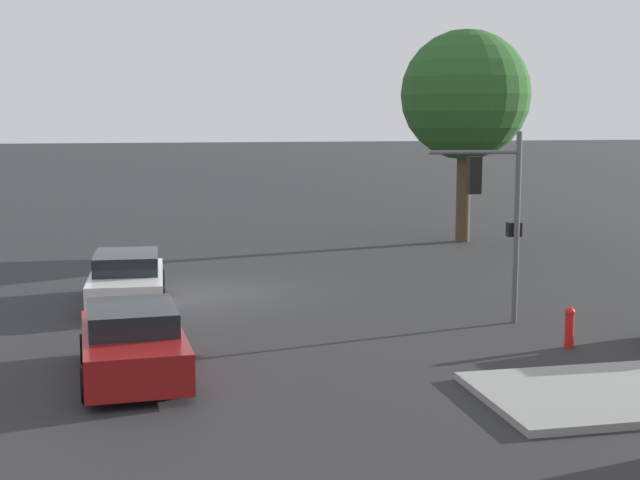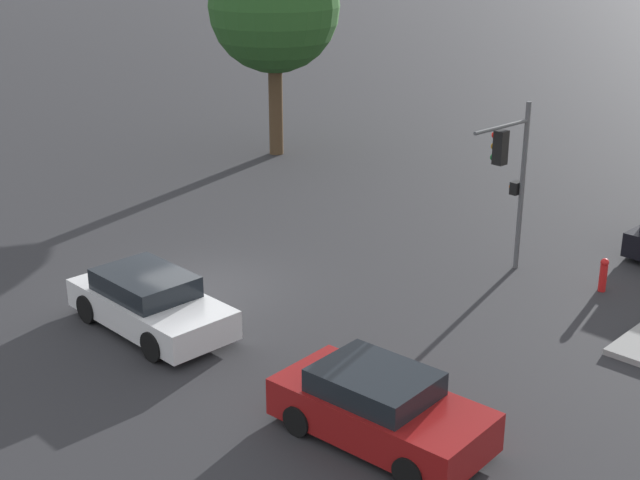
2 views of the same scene
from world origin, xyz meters
name	(u,v)px [view 1 (image 1 of 2)]	position (x,y,z in m)	size (l,w,h in m)	color
ground_plane	(214,293)	(0.00, 0.00, 0.00)	(300.00, 300.00, 0.00)	#28282B
street_tree	(465,96)	(-8.57, 10.98, 5.89)	(5.18, 5.18, 8.52)	#4C3823
traffic_signal	(495,200)	(5.25, 6.38, 3.06)	(0.49, 2.42, 4.72)	#515456
crossing_car_0	(133,344)	(8.09, -2.34, 0.67)	(4.27, 2.17, 1.40)	maroon
crossing_car_1	(127,280)	(1.03, -2.45, 0.67)	(4.54, 2.16, 1.39)	silver
fire_hydrant	(569,326)	(7.86, 7.08, 0.49)	(0.22, 0.22, 0.92)	red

